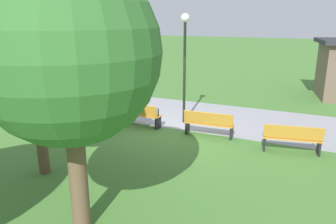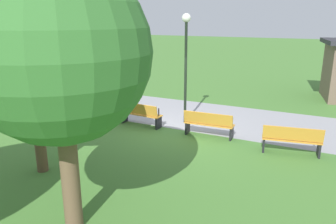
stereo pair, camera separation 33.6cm
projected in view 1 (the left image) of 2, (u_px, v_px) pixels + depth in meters
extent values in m
plane|color=#477A33|center=(173.00, 130.00, 11.79)|extent=(120.00, 120.00, 0.00)
cube|color=#939399|center=(194.00, 115.00, 13.67)|extent=(28.13, 4.06, 0.01)
cube|color=orange|center=(16.00, 105.00, 13.44)|extent=(1.72, 0.91, 0.04)
cube|color=orange|center=(11.00, 100.00, 13.23)|extent=(1.62, 0.59, 0.40)
cube|color=black|center=(9.00, 107.00, 14.00)|extent=(0.17, 0.38, 0.43)
cylinder|color=black|center=(8.00, 98.00, 13.90)|extent=(0.06, 0.06, 0.30)
cube|color=black|center=(26.00, 114.00, 13.01)|extent=(0.17, 0.38, 0.43)
cylinder|color=black|center=(25.00, 104.00, 12.92)|extent=(0.06, 0.06, 0.30)
cube|color=orange|center=(77.00, 108.00, 12.95)|extent=(1.72, 0.73, 0.04)
cube|color=orange|center=(73.00, 103.00, 12.73)|extent=(1.66, 0.40, 0.40)
cube|color=black|center=(65.00, 111.00, 13.44)|extent=(0.13, 0.38, 0.43)
cylinder|color=black|center=(65.00, 101.00, 13.35)|extent=(0.05, 0.05, 0.30)
cube|color=black|center=(91.00, 117.00, 12.59)|extent=(0.13, 0.38, 0.43)
cylinder|color=black|center=(91.00, 107.00, 12.50)|extent=(0.05, 0.05, 0.30)
cube|color=orange|center=(140.00, 114.00, 12.17)|extent=(1.69, 0.54, 0.04)
cube|color=orange|center=(137.00, 109.00, 11.93)|extent=(1.67, 0.20, 0.40)
cube|color=black|center=(123.00, 117.00, 12.58)|extent=(0.08, 0.38, 0.43)
cylinder|color=black|center=(123.00, 107.00, 12.49)|extent=(0.05, 0.05, 0.30)
cube|color=black|center=(158.00, 123.00, 11.88)|extent=(0.08, 0.38, 0.43)
cylinder|color=black|center=(158.00, 112.00, 11.79)|extent=(0.05, 0.05, 0.30)
cube|color=orange|center=(209.00, 123.00, 11.09)|extent=(1.69, 0.54, 0.04)
cube|color=orange|center=(208.00, 118.00, 10.84)|extent=(1.67, 0.20, 0.40)
cube|color=black|center=(187.00, 127.00, 11.42)|extent=(0.08, 0.38, 0.43)
cylinder|color=black|center=(188.00, 116.00, 11.33)|extent=(0.05, 0.05, 0.30)
cube|color=black|center=(232.00, 133.00, 10.89)|extent=(0.08, 0.38, 0.43)
cylinder|color=black|center=(232.00, 121.00, 10.79)|extent=(0.05, 0.05, 0.30)
cube|color=orange|center=(292.00, 138.00, 9.74)|extent=(1.72, 0.73, 0.04)
cube|color=orange|center=(293.00, 132.00, 9.49)|extent=(1.66, 0.40, 0.40)
cube|color=black|center=(264.00, 143.00, 9.99)|extent=(0.13, 0.38, 0.43)
cylinder|color=black|center=(265.00, 130.00, 9.90)|extent=(0.05, 0.05, 0.30)
cube|color=black|center=(319.00, 148.00, 9.62)|extent=(0.13, 0.38, 0.43)
cylinder|color=black|center=(320.00, 135.00, 9.53)|extent=(0.05, 0.05, 0.30)
cylinder|color=brown|center=(40.00, 126.00, 8.21)|extent=(0.28, 0.28, 2.54)
sphere|color=#3D7533|center=(29.00, 35.00, 7.59)|extent=(2.98, 2.98, 2.98)
cylinder|color=brown|center=(78.00, 173.00, 5.98)|extent=(0.34, 0.34, 2.32)
sphere|color=#336B2D|center=(68.00, 53.00, 5.38)|extent=(3.14, 3.14, 3.14)
cylinder|color=black|center=(184.00, 74.00, 12.14)|extent=(0.10, 0.10, 3.75)
sphere|color=white|center=(185.00, 18.00, 11.58)|extent=(0.32, 0.32, 0.32)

